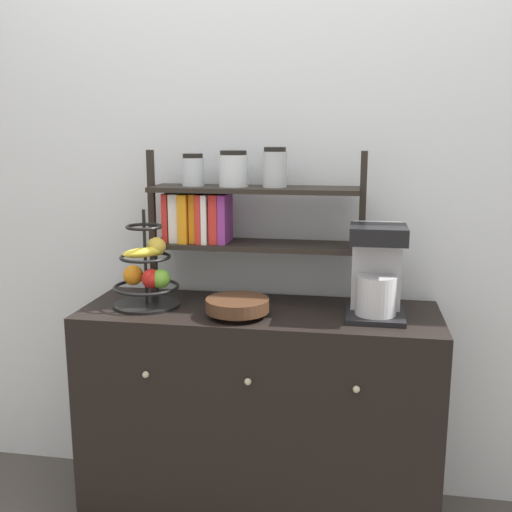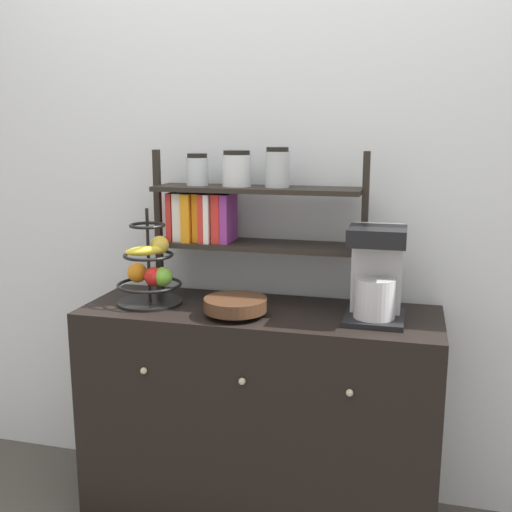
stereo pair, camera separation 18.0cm
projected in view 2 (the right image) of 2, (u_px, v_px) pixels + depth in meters
The scene contains 6 objects.
wall_back at pixel (276, 176), 2.35m from camera, with size 7.00×0.05×2.60m, color silver.
sideboard at pixel (259, 415), 2.27m from camera, with size 1.30×0.47×0.83m.
coffee_maker at pixel (376, 274), 2.05m from camera, with size 0.20×0.22×0.33m.
fruit_stand at pixel (150, 272), 2.25m from camera, with size 0.24×0.24×0.36m.
wooden_bowl at pixel (235, 305), 2.10m from camera, with size 0.22×0.22×0.06m.
shelf_hutch at pixel (233, 207), 2.26m from camera, with size 0.82×0.20×0.58m.
Camera 2 is at (0.52, -1.81, 1.46)m, focal length 42.00 mm.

